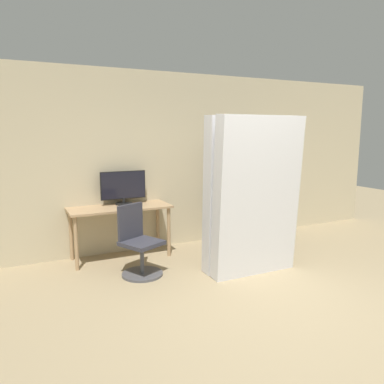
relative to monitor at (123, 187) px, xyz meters
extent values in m
plane|color=#9E8966|center=(0.97, -2.52, -1.01)|extent=(16.00, 16.00, 0.00)
cube|color=#C6B793|center=(0.97, 0.17, 0.34)|extent=(8.00, 0.06, 2.70)
cube|color=tan|center=(-0.10, -0.14, -0.27)|extent=(1.43, 0.57, 0.03)
cylinder|color=tan|center=(-0.75, -0.37, -0.65)|extent=(0.05, 0.05, 0.73)
cylinder|color=tan|center=(0.55, -0.37, -0.65)|extent=(0.05, 0.05, 0.73)
cylinder|color=tan|center=(-0.75, 0.08, -0.65)|extent=(0.05, 0.05, 0.73)
cylinder|color=tan|center=(0.55, 0.08, -0.65)|extent=(0.05, 0.05, 0.73)
cylinder|color=black|center=(0.00, 0.00, -0.25)|extent=(0.25, 0.25, 0.02)
cylinder|color=black|center=(0.00, 0.00, -0.20)|extent=(0.04, 0.04, 0.07)
cube|color=black|center=(0.00, 0.00, 0.03)|extent=(0.66, 0.02, 0.41)
cube|color=black|center=(0.00, 0.00, 0.03)|extent=(0.64, 0.03, 0.38)
cylinder|color=#4C4C51|center=(-0.04, -0.91, -1.00)|extent=(0.52, 0.52, 0.03)
cylinder|color=#4C4C51|center=(-0.04, -0.91, -0.80)|extent=(0.05, 0.05, 0.37)
cube|color=#33333D|center=(-0.04, -0.91, -0.59)|extent=(0.59, 0.59, 0.05)
cube|color=#33333D|center=(-0.12, -0.73, -0.34)|extent=(0.37, 0.21, 0.45)
cube|color=black|center=(1.62, 0.01, -0.19)|extent=(0.02, 0.25, 1.64)
cube|color=black|center=(2.40, 0.01, -0.19)|extent=(0.02, 0.25, 1.64)
cube|color=black|center=(2.01, 0.13, -0.19)|extent=(0.79, 0.02, 1.64)
cube|color=black|center=(2.01, 0.01, -1.00)|extent=(0.75, 0.22, 0.02)
cube|color=black|center=(2.01, 0.01, -0.73)|extent=(0.75, 0.22, 0.02)
cube|color=black|center=(2.01, 0.01, -0.46)|extent=(0.75, 0.22, 0.02)
cube|color=black|center=(2.01, 0.01, -0.19)|extent=(0.75, 0.22, 0.02)
cube|color=black|center=(2.01, 0.01, 0.08)|extent=(0.75, 0.22, 0.02)
cube|color=black|center=(2.01, 0.01, 0.35)|extent=(0.75, 0.22, 0.02)
cube|color=black|center=(2.01, 0.01, 0.62)|extent=(0.75, 0.22, 0.02)
cube|color=teal|center=(1.66, 0.03, -0.89)|extent=(0.03, 0.17, 0.20)
cube|color=#7A2D84|center=(1.69, 0.04, -0.89)|extent=(0.02, 0.15, 0.20)
cube|color=#7A2D84|center=(1.73, 0.03, -0.91)|extent=(0.03, 0.14, 0.17)
cube|color=gold|center=(1.77, 0.01, -0.88)|extent=(0.03, 0.16, 0.23)
cube|color=#232328|center=(1.81, 0.01, -0.88)|extent=(0.04, 0.17, 0.22)
cube|color=gold|center=(1.86, -0.02, -0.90)|extent=(0.02, 0.12, 0.19)
cube|color=#1E4C9E|center=(1.88, 0.00, -0.91)|extent=(0.02, 0.12, 0.18)
cube|color=#1E4C9E|center=(1.92, 0.04, -0.91)|extent=(0.04, 0.15, 0.17)
cube|color=orange|center=(1.96, 0.02, -0.91)|extent=(0.03, 0.18, 0.17)
cube|color=#232328|center=(1.65, 0.00, -0.61)|extent=(0.02, 0.18, 0.22)
cube|color=orange|center=(1.69, 0.00, -0.61)|extent=(0.04, 0.17, 0.22)
cube|color=#287A38|center=(1.73, 0.00, -0.62)|extent=(0.02, 0.17, 0.22)
cube|color=#1E4C9E|center=(1.76, -0.02, -0.62)|extent=(0.02, 0.14, 0.22)
cube|color=gold|center=(1.66, -0.02, -0.37)|extent=(0.04, 0.15, 0.17)
cube|color=#7A2D84|center=(1.71, 0.02, -0.36)|extent=(0.04, 0.13, 0.18)
cube|color=#287A38|center=(1.75, 0.01, -0.35)|extent=(0.04, 0.18, 0.20)
cube|color=gold|center=(1.79, 0.02, -0.37)|extent=(0.03, 0.13, 0.16)
cube|color=red|center=(1.82, 0.02, -0.37)|extent=(0.02, 0.15, 0.17)
cube|color=orange|center=(1.85, -0.02, -0.35)|extent=(0.03, 0.14, 0.20)
cube|color=brown|center=(1.66, 0.05, -0.07)|extent=(0.02, 0.12, 0.23)
cube|color=silver|center=(1.69, 0.04, -0.07)|extent=(0.03, 0.15, 0.22)
cube|color=brown|center=(1.73, 0.00, -0.08)|extent=(0.03, 0.16, 0.20)
cube|color=red|center=(1.77, 0.01, -0.10)|extent=(0.03, 0.18, 0.17)
cube|color=orange|center=(1.82, -0.01, -0.10)|extent=(0.04, 0.16, 0.17)
cube|color=#287A38|center=(1.86, -0.01, -0.09)|extent=(0.04, 0.16, 0.18)
cube|color=brown|center=(1.90, 0.03, -0.07)|extent=(0.04, 0.17, 0.23)
cube|color=red|center=(1.94, 0.01, -0.07)|extent=(0.02, 0.16, 0.23)
cube|color=#7A2D84|center=(1.97, 0.01, -0.09)|extent=(0.04, 0.15, 0.19)
cube|color=gold|center=(1.66, -0.01, 0.20)|extent=(0.03, 0.15, 0.23)
cube|color=red|center=(1.70, 0.04, 0.19)|extent=(0.04, 0.16, 0.19)
cube|color=#287A38|center=(1.73, 0.05, 0.18)|extent=(0.02, 0.13, 0.19)
cube|color=silver|center=(1.75, 0.02, 0.20)|extent=(0.02, 0.15, 0.23)
cube|color=#7A2D84|center=(1.78, 0.02, 0.18)|extent=(0.03, 0.17, 0.17)
cube|color=orange|center=(1.81, 0.02, 0.19)|extent=(0.02, 0.15, 0.20)
cube|color=teal|center=(1.66, 0.02, 0.45)|extent=(0.03, 0.12, 0.18)
cube|color=#287A38|center=(1.69, 0.02, 0.45)|extent=(0.02, 0.12, 0.17)
cube|color=orange|center=(1.72, 0.02, 0.47)|extent=(0.02, 0.17, 0.23)
cube|color=orange|center=(1.75, 0.04, 0.47)|extent=(0.03, 0.16, 0.23)
cube|color=teal|center=(1.79, 0.02, 0.46)|extent=(0.02, 0.17, 0.19)
cube|color=orange|center=(1.81, 0.03, 0.47)|extent=(0.02, 0.16, 0.21)
cube|color=#287A38|center=(1.85, -0.01, 0.47)|extent=(0.03, 0.13, 0.22)
cube|color=red|center=(1.89, -0.01, 0.47)|extent=(0.04, 0.17, 0.21)
cube|color=silver|center=(1.29, -1.49, -0.01)|extent=(1.17, 0.32, 2.01)
cube|color=beige|center=(1.87, -1.49, -0.01)|extent=(0.01, 0.32, 1.97)
cube|color=silver|center=(1.29, -1.24, -0.01)|extent=(1.17, 0.25, 2.01)
cube|color=beige|center=(1.87, -1.24, -0.01)|extent=(0.01, 0.26, 1.97)
camera|label=1|loc=(-1.45, -5.26, 0.80)|focal=35.00mm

